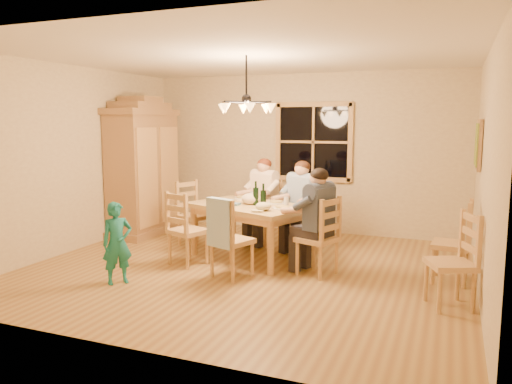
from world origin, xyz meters
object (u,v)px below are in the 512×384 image
at_px(chandelier, 246,106).
at_px(chair_far_left, 264,224).
at_px(chair_near_right, 232,253).
at_px(chair_far_right, 301,231).
at_px(adult_woman, 264,190).
at_px(chair_end_left, 195,226).
at_px(wine_bottle_a, 256,193).
at_px(chair_spare_front, 449,278).
at_px(chair_near_left, 188,242).
at_px(chair_end_right, 317,251).
at_px(adult_plaid_man, 302,195).
at_px(child, 117,243).
at_px(wine_bottle_b, 263,196).
at_px(adult_slate_man, 318,208).
at_px(armoire, 143,172).
at_px(dining_table, 250,212).
at_px(chair_spare_back, 450,257).

distance_m(chandelier, chair_far_left, 2.24).
bearing_deg(chair_near_right, chandelier, 104.86).
xyz_separation_m(chair_far_right, adult_woman, (-0.68, 0.25, 0.54)).
distance_m(chair_near_right, chair_end_left, 1.72).
xyz_separation_m(wine_bottle_a, chair_spare_front, (2.50, -0.94, -0.62)).
relative_size(chair_near_left, chair_end_left, 1.00).
xyz_separation_m(chair_end_right, wine_bottle_a, (-0.96, 0.36, 0.62)).
bearing_deg(chair_far_left, adult_woman, 109.96).
height_order(chair_far_left, adult_plaid_man, adult_plaid_man).
xyz_separation_m(chair_near_left, adult_plaid_man, (1.21, 1.20, 0.54)).
xyz_separation_m(wine_bottle_a, child, (-1.12, -1.56, -0.44)).
height_order(chair_near_left, child, chair_near_left).
height_order(chair_near_right, wine_bottle_a, wine_bottle_a).
distance_m(chair_end_right, wine_bottle_b, 1.01).
bearing_deg(chair_spare_front, adult_slate_man, 46.13).
bearing_deg(armoire, chair_end_right, -19.66).
relative_size(chair_far_left, chair_spare_front, 1.00).
distance_m(chair_far_right, chair_spare_front, 2.58).
height_order(chair_end_right, adult_slate_man, adult_slate_man).
distance_m(dining_table, chair_spare_back, 2.63).
bearing_deg(child, chair_spare_back, -29.16).
bearing_deg(armoire, chair_far_right, -3.81).
bearing_deg(wine_bottle_b, child, -134.27).
bearing_deg(chair_near_right, dining_table, 117.90).
distance_m(adult_woman, chair_spare_front, 3.32).
bearing_deg(armoire, chair_end_left, -19.11).
bearing_deg(chair_near_right, armoire, 165.06).
distance_m(chair_far_left, adult_plaid_man, 0.90).
bearing_deg(child, chair_near_left, 17.65).
distance_m(chair_near_right, wine_bottle_a, 1.05).
bearing_deg(chair_near_right, adult_slate_man, 46.74).
relative_size(chair_far_right, child, 1.02).
xyz_separation_m(adult_slate_man, child, (-2.09, -1.19, -0.36)).
height_order(chair_far_left, adult_woman, adult_woman).
relative_size(chair_far_right, adult_plaid_man, 1.13).
xyz_separation_m(dining_table, chair_far_left, (-0.12, 0.86, -0.35)).
relative_size(chair_near_right, child, 1.02).
xyz_separation_m(adult_plaid_man, chair_spare_front, (2.04, -1.58, -0.54)).
bearing_deg(chair_end_left, adult_woman, 136.74).
relative_size(chair_near_right, adult_woman, 1.13).
relative_size(chandelier, chair_far_right, 0.78).
distance_m(wine_bottle_b, chair_spare_back, 2.40).
bearing_deg(chair_spare_front, chair_far_right, 28.97).
height_order(wine_bottle_b, chair_spare_back, wine_bottle_b).
bearing_deg(chair_end_right, armoire, 90.30).
xyz_separation_m(armoire, chair_end_right, (3.33, -1.19, -0.75)).
bearing_deg(chair_far_left, chair_near_left, 90.00).
xyz_separation_m(chair_end_right, wine_bottle_b, (-0.77, 0.15, 0.62)).
xyz_separation_m(chair_far_left, wine_bottle_a, (0.22, -0.88, 0.62)).
bearing_deg(chair_far_right, chair_far_left, -0.00).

